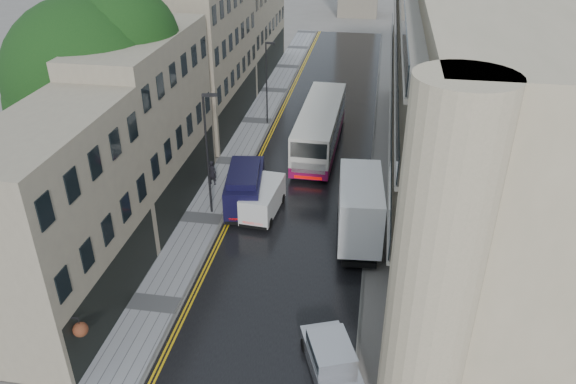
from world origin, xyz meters
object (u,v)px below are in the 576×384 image
(tree_near, at_px, (93,106))
(tree_far, at_px, (172,58))
(white_lorry, at_px, (340,223))
(lamp_post_far, at_px, (267,84))
(lamp_post_near, at_px, (207,156))
(navy_van, at_px, (226,201))
(cream_bus, at_px, (296,145))
(white_van, at_px, (242,210))
(pedestrian, at_px, (212,173))

(tree_near, bearing_deg, tree_far, 88.68)
(tree_far, relative_size, white_lorry, 1.56)
(tree_near, relative_size, lamp_post_far, 1.96)
(tree_near, relative_size, white_lorry, 1.74)
(tree_far, distance_m, lamp_post_near, 14.73)
(navy_van, relative_size, lamp_post_far, 0.78)
(cream_bus, height_order, white_lorry, white_lorry)
(cream_bus, height_order, white_van, cream_bus)
(white_lorry, xyz_separation_m, lamp_post_far, (-7.88, 18.51, 1.55))
(tree_near, bearing_deg, white_van, -5.55)
(tree_far, bearing_deg, pedestrian, -58.45)
(tree_far, bearing_deg, lamp_post_far, 18.32)
(tree_near, relative_size, navy_van, 2.52)
(white_lorry, height_order, lamp_post_far, lamp_post_far)
(cream_bus, bearing_deg, tree_far, 155.63)
(lamp_post_near, bearing_deg, lamp_post_far, 74.35)
(tree_near, distance_m, cream_bus, 14.73)
(white_van, bearing_deg, tree_near, 179.31)
(white_lorry, bearing_deg, lamp_post_near, 155.56)
(white_lorry, distance_m, navy_van, 7.74)
(pedestrian, bearing_deg, tree_near, 40.74)
(tree_far, height_order, navy_van, tree_far)
(cream_bus, height_order, lamp_post_far, lamp_post_far)
(tree_near, height_order, lamp_post_near, tree_near)
(cream_bus, distance_m, white_lorry, 11.60)
(white_van, relative_size, navy_van, 0.80)
(cream_bus, bearing_deg, lamp_post_far, 116.96)
(white_van, height_order, navy_van, navy_van)
(tree_far, xyz_separation_m, navy_van, (7.90, -13.67, -4.80))
(cream_bus, bearing_deg, lamp_post_near, -118.71)
(tree_far, distance_m, navy_van, 16.50)
(white_van, distance_m, lamp_post_far, 16.63)
(white_lorry, xyz_separation_m, pedestrian, (-9.49, 6.74, -1.08))
(white_lorry, relative_size, lamp_post_near, 1.00)
(tree_far, bearing_deg, lamp_post_near, -62.66)
(navy_van, relative_size, lamp_post_near, 0.69)
(pedestrian, bearing_deg, lamp_post_far, -88.27)
(navy_van, height_order, pedestrian, navy_van)
(tree_far, height_order, pedestrian, tree_far)
(navy_van, distance_m, lamp_post_far, 16.26)
(white_lorry, relative_size, lamp_post_far, 1.12)
(cream_bus, bearing_deg, navy_van, -109.73)
(lamp_post_far, bearing_deg, cream_bus, -61.53)
(cream_bus, relative_size, navy_van, 2.27)
(white_lorry, height_order, navy_van, white_lorry)
(tree_far, height_order, lamp_post_far, tree_far)
(pedestrian, height_order, lamp_post_far, lamp_post_far)
(tree_near, height_order, white_lorry, tree_near)
(tree_far, xyz_separation_m, lamp_post_far, (7.34, 2.43, -2.57))
(white_van, bearing_deg, white_lorry, -14.39)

